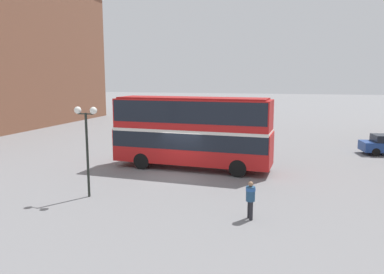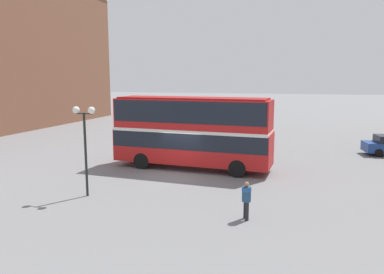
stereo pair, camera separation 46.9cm
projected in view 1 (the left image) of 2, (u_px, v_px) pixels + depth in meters
The scene contains 5 objects.
ground_plane at pixel (179, 175), 22.56m from camera, with size 240.00×240.00×0.00m, color slate.
double_decker_bus at pixel (192, 128), 23.79m from camera, with size 10.19×3.05×4.59m.
pedestrian_foreground at pixel (250, 196), 15.41m from camera, with size 0.53×0.53×1.61m.
parked_car_kerb_near at pixel (178, 125), 40.09m from camera, with size 4.48×2.50×1.62m.
street_lamp_twin_globe at pixel (86, 129), 17.98m from camera, with size 1.19×0.35×4.45m.
Camera 1 is at (6.51, -20.95, 5.81)m, focal length 35.00 mm.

